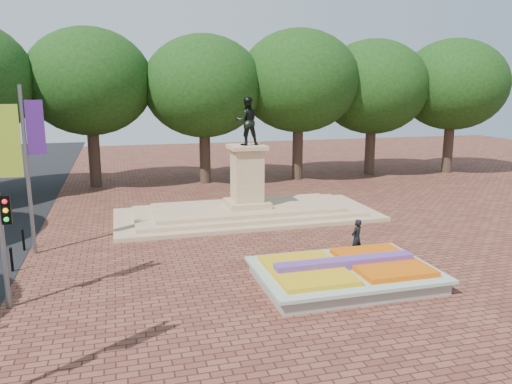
# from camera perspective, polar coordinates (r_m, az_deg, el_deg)

# --- Properties ---
(ground) EXTENTS (90.00, 90.00, 0.00)m
(ground) POSITION_cam_1_polar(r_m,az_deg,el_deg) (19.84, 4.90, -8.48)
(ground) COLOR brown
(ground) RESTS_ON ground
(flower_bed) EXTENTS (6.30, 4.30, 0.91)m
(flower_bed) POSITION_cam_1_polar(r_m,az_deg,el_deg) (18.38, 10.17, -9.06)
(flower_bed) COLOR gray
(flower_bed) RESTS_ON ground
(monument) EXTENTS (14.00, 6.00, 6.40)m
(monument) POSITION_cam_1_polar(r_m,az_deg,el_deg) (26.92, -1.02, -1.02)
(monument) COLOR tan
(monument) RESTS_ON ground
(tree_row_back) EXTENTS (44.80, 8.80, 10.43)m
(tree_row_back) POSITION_cam_1_polar(r_m,az_deg,el_deg) (36.51, -1.48, 11.53)
(tree_row_back) COLOR #32221B
(tree_row_back) RESTS_ON ground
(pedestrian) EXTENTS (0.69, 0.61, 1.58)m
(pedestrian) POSITION_cam_1_polar(r_m,az_deg,el_deg) (21.11, 11.42, -5.16)
(pedestrian) COLOR black
(pedestrian) RESTS_ON ground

